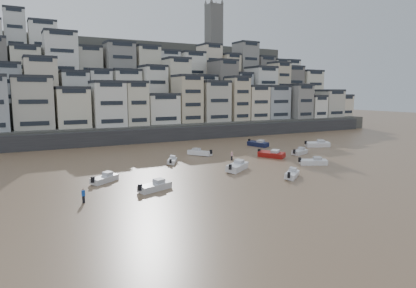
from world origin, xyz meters
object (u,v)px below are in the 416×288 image
boat_a (292,173)px  boat_b (313,161)px  boat_e (271,154)px  boat_k (105,178)px  boat_h (200,152)px  boat_f (172,160)px  boat_i (258,143)px  person_pink (232,156)px  person_blue (83,196)px  boat_d (300,151)px  boat_c (237,165)px  boat_j (155,185)px  boat_g (318,143)px

boat_a → boat_b: boat_b is taller
boat_e → boat_k: size_ratio=1.17×
boat_e → boat_b: bearing=-13.6°
boat_b → boat_h: bearing=152.4°
boat_a → boat_f: boat_a is taller
boat_i → person_pink: size_ratio=3.46×
person_blue → boat_d: bearing=16.8°
boat_e → boat_f: (-19.35, 3.88, -0.18)m
boat_a → boat_e: (8.12, 15.17, 0.12)m
boat_e → person_blue: size_ratio=3.33×
boat_i → boat_k: (-40.05, -18.15, -0.14)m
boat_c → boat_j: (-16.20, -5.32, -0.15)m
boat_b → person_pink: person_pink is taller
boat_c → boat_k: 21.02m
boat_h → person_pink: 8.19m
boat_d → boat_g: bearing=8.5°
boat_b → person_pink: bearing=160.7°
boat_b → boat_k: boat_b is taller
boat_e → person_blue: bearing=-95.1°
boat_b → boat_c: 14.51m
boat_g → boat_e: bearing=-139.5°
boat_b → person_blue: size_ratio=2.95×
boat_a → person_blue: 29.74m
boat_b → person_blue: (-39.65, -4.04, 0.17)m
boat_d → boat_e: 7.50m
boat_h → boat_f: bearing=90.6°
boat_k → person_blue: 9.92m
boat_i → person_blue: bearing=-69.9°
boat_e → person_pink: bearing=-123.6°
boat_e → boat_h: size_ratio=1.05×
person_blue → boat_i: bearing=31.2°
boat_g → person_pink: person_pink is taller
boat_j → boat_k: 8.96m
boat_b → boat_c: (-14.29, 2.50, 0.15)m
boat_a → boat_c: 9.34m
boat_c → boat_k: boat_c is taller
boat_k → boat_b: bearing=-43.8°
boat_g → person_pink: size_ratio=3.51×
boat_f → boat_k: size_ratio=0.91×
boat_a → boat_b: (9.96, 5.77, 0.03)m
boat_c → boat_d: bearing=-15.7°
boat_h → boat_k: size_ratio=1.11×
boat_c → person_blue: size_ratio=3.59×
boat_b → boat_k: (-35.18, 4.81, -0.02)m
boat_b → boat_h: 22.51m
person_blue → boat_j: bearing=7.6°
boat_j → boat_e: bearing=1.9°
boat_c → boat_f: bearing=87.3°
boat_a → person_pink: size_ratio=2.82×
boat_i → boat_k: boat_i is taller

